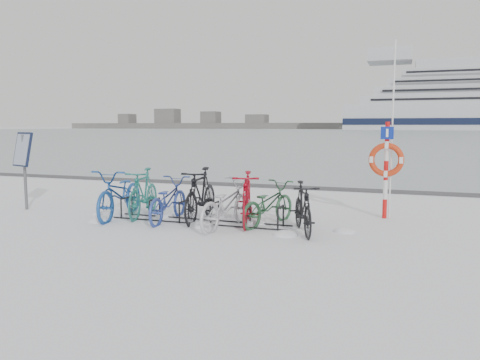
# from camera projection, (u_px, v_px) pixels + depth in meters

# --- Properties ---
(ground) EXTENTS (900.00, 900.00, 0.00)m
(ground) POSITION_uv_depth(u_px,v_px,m) (199.00, 222.00, 10.04)
(ground) COLOR white
(ground) RESTS_ON ground
(ice_sheet) EXTENTS (400.00, 298.00, 0.02)m
(ice_sheet) POSITION_uv_depth(u_px,v_px,m) (392.00, 132.00, 155.21)
(ice_sheet) COLOR #9DA8B1
(ice_sheet) RESTS_ON ground
(quay_edge) EXTENTS (400.00, 0.25, 0.10)m
(quay_edge) POSITION_uv_depth(u_px,v_px,m) (273.00, 186.00, 15.56)
(quay_edge) COLOR #3F3F42
(quay_edge) RESTS_ON ground
(bike_rack) EXTENTS (4.00, 0.48, 0.46)m
(bike_rack) POSITION_uv_depth(u_px,v_px,m) (199.00, 214.00, 10.02)
(bike_rack) COLOR black
(bike_rack) RESTS_ON ground
(info_board) EXTENTS (0.68, 0.42, 1.90)m
(info_board) POSITION_uv_depth(u_px,v_px,m) (23.00, 154.00, 11.40)
(info_board) COLOR #595B5E
(info_board) RESTS_ON ground
(lifebuoy_station) EXTENTS (0.75, 0.22, 3.91)m
(lifebuoy_station) POSITION_uv_depth(u_px,v_px,m) (386.00, 160.00, 10.27)
(lifebuoy_station) COLOR red
(lifebuoy_station) RESTS_ON ground
(shoreline) EXTENTS (180.00, 12.00, 9.50)m
(shoreline) POSITION_uv_depth(u_px,v_px,m) (193.00, 124.00, 293.56)
(shoreline) COLOR #515151
(shoreline) RESTS_ON ground
(bike_0) EXTENTS (1.10, 2.28, 1.15)m
(bike_0) POSITION_uv_depth(u_px,v_px,m) (121.00, 192.00, 10.57)
(bike_0) COLOR #1A4893
(bike_0) RESTS_ON ground
(bike_1) EXTENTS (0.89, 1.95, 1.13)m
(bike_1) POSITION_uv_depth(u_px,v_px,m) (143.00, 192.00, 10.68)
(bike_1) COLOR #1E6D63
(bike_1) RESTS_ON ground
(bike_2) EXTENTS (0.78, 1.90, 0.98)m
(bike_2) POSITION_uv_depth(u_px,v_px,m) (168.00, 198.00, 10.18)
(bike_2) COLOR #2A3F90
(bike_2) RESTS_ON ground
(bike_3) EXTENTS (0.73, 2.02, 1.19)m
(bike_3) POSITION_uv_depth(u_px,v_px,m) (201.00, 193.00, 10.19)
(bike_3) COLOR black
(bike_3) RESTS_ON ground
(bike_4) EXTENTS (0.99, 2.04, 1.02)m
(bike_4) POSITION_uv_depth(u_px,v_px,m) (226.00, 202.00, 9.49)
(bike_4) COLOR #B4B6BD
(bike_4) RESTS_ON ground
(bike_5) EXTENTS (1.00, 1.97, 1.14)m
(bike_5) POSITION_uv_depth(u_px,v_px,m) (247.00, 197.00, 9.82)
(bike_5) COLOR #9F091A
(bike_5) RESTS_ON ground
(bike_6) EXTENTS (1.15, 1.90, 0.94)m
(bike_6) POSITION_uv_depth(u_px,v_px,m) (268.00, 202.00, 9.77)
(bike_6) COLOR #285535
(bike_6) RESTS_ON ground
(bike_7) EXTENTS (1.07, 1.76, 1.02)m
(bike_7) POSITION_uv_depth(u_px,v_px,m) (303.00, 206.00, 9.05)
(bike_7) COLOR black
(bike_7) RESTS_ON ground
(snow_drifts) EXTENTS (6.03, 1.95, 0.19)m
(snow_drifts) POSITION_uv_depth(u_px,v_px,m) (212.00, 224.00, 9.88)
(snow_drifts) COLOR white
(snow_drifts) RESTS_ON ground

